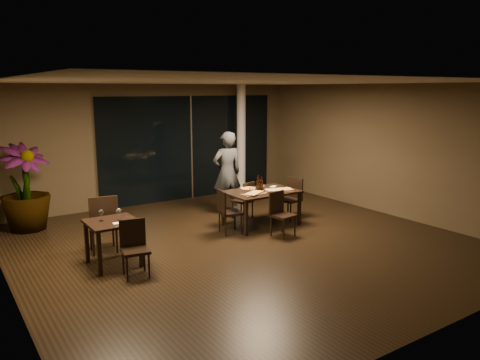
# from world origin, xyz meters

# --- Properties ---
(ground) EXTENTS (8.00, 8.00, 0.00)m
(ground) POSITION_xyz_m (0.00, 0.00, 0.00)
(ground) COLOR black
(ground) RESTS_ON ground
(wall_back) EXTENTS (8.00, 0.10, 3.00)m
(wall_back) POSITION_xyz_m (0.00, 4.05, 1.50)
(wall_back) COLOR #463925
(wall_back) RESTS_ON ground
(wall_front) EXTENTS (8.00, 0.10, 3.00)m
(wall_front) POSITION_xyz_m (0.00, -4.05, 1.50)
(wall_front) COLOR #463925
(wall_front) RESTS_ON ground
(wall_right) EXTENTS (0.10, 8.00, 3.00)m
(wall_right) POSITION_xyz_m (4.05, 0.00, 1.50)
(wall_right) COLOR #463925
(wall_right) RESTS_ON ground
(ceiling) EXTENTS (8.00, 8.00, 0.04)m
(ceiling) POSITION_xyz_m (0.00, 0.00, 3.02)
(ceiling) COLOR silver
(ceiling) RESTS_ON wall_back
(window_panel) EXTENTS (5.00, 0.06, 2.70)m
(window_panel) POSITION_xyz_m (1.00, 3.96, 1.35)
(window_panel) COLOR black
(window_panel) RESTS_ON ground
(column) EXTENTS (0.24, 0.24, 3.00)m
(column) POSITION_xyz_m (2.40, 3.65, 1.50)
(column) COLOR silver
(column) RESTS_ON ground
(main_table) EXTENTS (1.50, 1.00, 0.75)m
(main_table) POSITION_xyz_m (1.00, 0.80, 0.68)
(main_table) COLOR black
(main_table) RESTS_ON ground
(side_table) EXTENTS (0.80, 0.80, 0.75)m
(side_table) POSITION_xyz_m (-2.40, 0.30, 0.62)
(side_table) COLOR black
(side_table) RESTS_ON ground
(chair_main_far) EXTENTS (0.49, 0.49, 0.84)m
(chair_main_far) POSITION_xyz_m (1.01, 1.41, 0.47)
(chair_main_far) COLOR black
(chair_main_far) RESTS_ON ground
(chair_main_near) EXTENTS (0.47, 0.47, 0.88)m
(chair_main_near) POSITION_xyz_m (0.90, 0.02, 0.49)
(chair_main_near) COLOR black
(chair_main_near) RESTS_ON ground
(chair_main_left) EXTENTS (0.48, 0.48, 0.90)m
(chair_main_left) POSITION_xyz_m (0.07, 0.70, 0.50)
(chair_main_left) COLOR black
(chair_main_left) RESTS_ON ground
(chair_main_right) EXTENTS (0.51, 0.51, 0.92)m
(chair_main_right) POSITION_xyz_m (1.90, 0.87, 0.51)
(chair_main_right) COLOR black
(chair_main_right) RESTS_ON ground
(chair_side_far) EXTENTS (0.57, 0.57, 1.06)m
(chair_side_far) POSITION_xyz_m (-2.35, 0.95, 0.59)
(chair_side_far) COLOR black
(chair_side_far) RESTS_ON ground
(chair_side_near) EXTENTS (0.47, 0.47, 0.88)m
(chair_side_near) POSITION_xyz_m (-2.27, -0.30, 0.49)
(chair_side_near) COLOR black
(chair_side_near) RESTS_ON ground
(diner) EXTENTS (0.70, 0.52, 1.92)m
(diner) POSITION_xyz_m (0.93, 2.05, 0.96)
(diner) COLOR #2F3234
(diner) RESTS_ON ground
(potted_plant) EXTENTS (1.28, 1.28, 1.79)m
(potted_plant) POSITION_xyz_m (-3.23, 3.22, 0.90)
(potted_plant) COLOR #194B19
(potted_plant) RESTS_ON ground
(pizza_board_left) EXTENTS (0.57, 0.33, 0.01)m
(pizza_board_left) POSITION_xyz_m (0.68, 0.62, 0.76)
(pizza_board_left) COLOR #4E3119
(pizza_board_left) RESTS_ON main_table
(pizza_board_right) EXTENTS (0.67, 0.55, 0.01)m
(pizza_board_right) POSITION_xyz_m (1.31, 0.58, 0.76)
(pizza_board_right) COLOR #492B17
(pizza_board_right) RESTS_ON main_table
(oblong_pizza_left) EXTENTS (0.50, 0.41, 0.02)m
(oblong_pizza_left) POSITION_xyz_m (0.68, 0.62, 0.77)
(oblong_pizza_left) COLOR maroon
(oblong_pizza_left) RESTS_ON pizza_board_left
(oblong_pizza_right) EXTENTS (0.58, 0.39, 0.02)m
(oblong_pizza_right) POSITION_xyz_m (1.31, 0.58, 0.77)
(oblong_pizza_right) COLOR maroon
(oblong_pizza_right) RESTS_ON pizza_board_right
(round_pizza) EXTENTS (0.31, 0.31, 0.01)m
(round_pizza) POSITION_xyz_m (0.88, 1.12, 0.76)
(round_pizza) COLOR #A83012
(round_pizza) RESTS_ON main_table
(bottle_a) EXTENTS (0.07, 0.07, 0.30)m
(bottle_a) POSITION_xyz_m (0.93, 0.83, 0.90)
(bottle_a) COLOR black
(bottle_a) RESTS_ON main_table
(bottle_b) EXTENTS (0.07, 0.07, 0.30)m
(bottle_b) POSITION_xyz_m (1.04, 0.84, 0.90)
(bottle_b) COLOR black
(bottle_b) RESTS_ON main_table
(bottle_c) EXTENTS (0.07, 0.07, 0.32)m
(bottle_c) POSITION_xyz_m (1.02, 0.93, 0.91)
(bottle_c) COLOR black
(bottle_c) RESTS_ON main_table
(tumbler_left) EXTENTS (0.07, 0.07, 0.09)m
(tumbler_left) POSITION_xyz_m (0.75, 0.83, 0.79)
(tumbler_left) COLOR white
(tumbler_left) RESTS_ON main_table
(tumbler_right) EXTENTS (0.08, 0.08, 0.09)m
(tumbler_right) POSITION_xyz_m (1.22, 0.94, 0.80)
(tumbler_right) COLOR white
(tumbler_right) RESTS_ON main_table
(napkin_near) EXTENTS (0.20, 0.14, 0.01)m
(napkin_near) POSITION_xyz_m (1.59, 0.68, 0.76)
(napkin_near) COLOR white
(napkin_near) RESTS_ON main_table
(napkin_far) EXTENTS (0.20, 0.15, 0.01)m
(napkin_far) POSITION_xyz_m (1.48, 0.99, 0.76)
(napkin_far) COLOR white
(napkin_far) RESTS_ON main_table
(wine_glass_a) EXTENTS (0.08, 0.08, 0.18)m
(wine_glass_a) POSITION_xyz_m (-2.54, 0.41, 0.84)
(wine_glass_a) COLOR white
(wine_glass_a) RESTS_ON side_table
(wine_glass_b) EXTENTS (0.08, 0.08, 0.19)m
(wine_glass_b) POSITION_xyz_m (-2.29, 0.29, 0.84)
(wine_glass_b) COLOR white
(wine_glass_b) RESTS_ON side_table
(side_napkin) EXTENTS (0.19, 0.13, 0.01)m
(side_napkin) POSITION_xyz_m (-2.36, 0.09, 0.76)
(side_napkin) COLOR white
(side_napkin) RESTS_ON side_table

